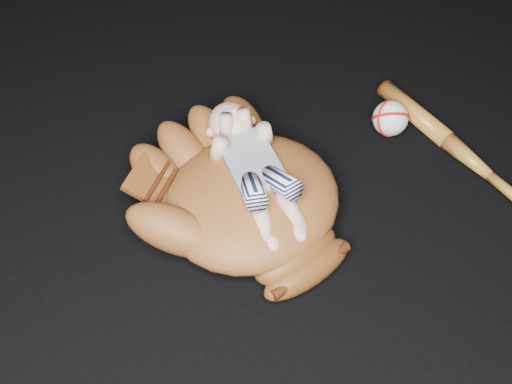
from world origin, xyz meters
TOP-DOWN VIEW (x-y plane):
  - baseball_glove at (-0.13, 0.15)m, footprint 0.46×0.53m
  - newborn_baby at (-0.10, 0.16)m, footprint 0.25×0.39m
  - baseball_bat at (0.36, 0.01)m, footprint 0.06×0.48m
  - baseball at (0.29, 0.16)m, footprint 0.10×0.10m

SIDE VIEW (x-z plane):
  - baseball_bat at x=0.36m, z-range 0.00..0.04m
  - baseball at x=0.29m, z-range 0.00..0.08m
  - baseball_glove at x=-0.13m, z-range 0.00..0.17m
  - newborn_baby at x=-0.10m, z-range 0.06..0.21m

